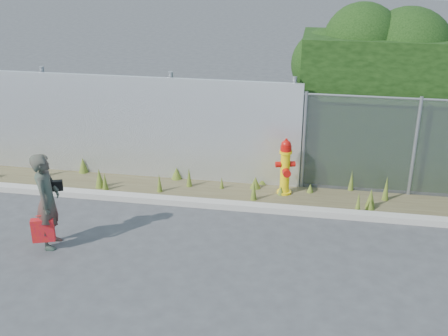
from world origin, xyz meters
TOP-DOWN VIEW (x-y plane):
  - ground at (0.00, 0.00)m, footprint 80.00×80.00m
  - curb at (0.00, 1.80)m, footprint 16.00×0.22m
  - weed_strip at (-0.23, 2.47)m, footprint 16.00×1.35m
  - corrugated_fence at (-3.25, 3.01)m, footprint 8.50×0.21m
  - fire_hydrant at (0.72, 2.61)m, footprint 0.40×0.36m
  - woman at (-2.99, -0.07)m, footprint 0.49×0.66m
  - red_tote_bag at (-3.03, -0.26)m, footprint 0.36×0.13m
  - black_shoulder_bag at (-2.93, 0.15)m, footprint 0.23×0.10m

SIDE VIEW (x-z plane):
  - ground at x=0.00m, z-range 0.00..0.00m
  - curb at x=0.00m, z-range 0.00..0.12m
  - weed_strip at x=-0.23m, z-range -0.16..0.38m
  - red_tote_bag at x=-3.03m, z-range 0.14..0.62m
  - fire_hydrant at x=0.72m, z-range -0.02..1.17m
  - woman at x=-2.99m, z-range 0.00..1.66m
  - black_shoulder_bag at x=-2.93m, z-range 0.92..1.10m
  - corrugated_fence at x=-3.25m, z-range -0.05..2.25m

